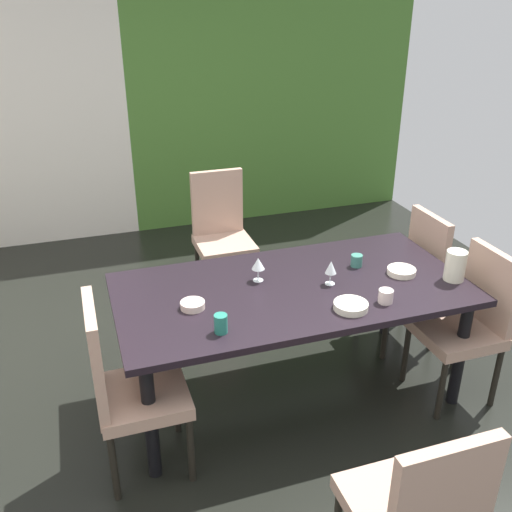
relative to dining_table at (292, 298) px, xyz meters
name	(u,v)px	position (x,y,z in m)	size (l,w,h in m)	color
ground_plane	(259,408)	(-0.23, -0.08, -0.68)	(5.40, 6.21, 0.02)	black
garden_window_panel	(274,85)	(0.96, 2.97, 0.73)	(3.01, 0.10, 2.80)	#42702B
dining_table	(292,298)	(0.00, 0.00, 0.00)	(2.03, 1.01, 0.75)	black
chair_head_near	(418,509)	(-0.04, -1.41, -0.15)	(0.44, 0.44, 0.95)	tan
chair_left_near	(124,383)	(-1.01, -0.32, -0.13)	(0.44, 0.44, 1.00)	tan
chair_right_near	(469,318)	(1.01, -0.32, -0.15)	(0.44, 0.44, 0.95)	tan
chair_head_far	(221,230)	(-0.04, 1.42, -0.13)	(0.44, 0.45, 1.00)	tan
chair_right_far	(410,273)	(1.01, 0.32, -0.15)	(0.44, 0.44, 0.93)	tan
wine_glass_south	(258,264)	(-0.17, 0.13, 0.18)	(0.08, 0.08, 0.15)	silver
wine_glass_north	(331,268)	(0.22, -0.04, 0.18)	(0.07, 0.07, 0.15)	silver
serving_bowl_west	(401,271)	(0.68, -0.06, 0.09)	(0.17, 0.17, 0.04)	#F2E6CA
serving_bowl_near_window	(351,306)	(0.20, -0.33, 0.09)	(0.19, 0.19, 0.04)	beige
serving_bowl_east	(193,305)	(-0.60, -0.06, 0.09)	(0.13, 0.13, 0.04)	beige
cup_right	(221,324)	(-0.52, -0.33, 0.12)	(0.07, 0.07, 0.10)	#237362
cup_front	(357,261)	(0.47, 0.12, 0.11)	(0.07, 0.07, 0.07)	#387668
cup_left	(386,296)	(0.41, -0.33, 0.11)	(0.08, 0.08, 0.08)	beige
pitcher_center	(456,265)	(0.93, -0.22, 0.17)	(0.13, 0.12, 0.18)	beige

